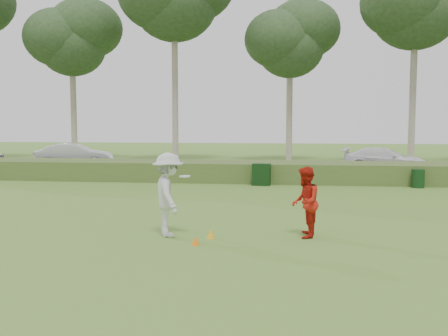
# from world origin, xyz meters

# --- Properties ---
(ground) EXTENTS (120.00, 120.00, 0.00)m
(ground) POSITION_xyz_m (0.00, 0.00, 0.00)
(ground) COLOR #457226
(ground) RESTS_ON ground
(reed_strip) EXTENTS (80.00, 3.00, 0.90)m
(reed_strip) POSITION_xyz_m (0.00, 12.00, 0.45)
(reed_strip) COLOR #3F5923
(reed_strip) RESTS_ON ground
(park_road) EXTENTS (80.00, 6.00, 0.06)m
(park_road) POSITION_xyz_m (0.00, 17.00, 0.03)
(park_road) COLOR #2D2D2D
(park_road) RESTS_ON ground
(tree_2) EXTENTS (6.50, 6.50, 12.00)m
(tree_2) POSITION_xyz_m (-14.00, 24.00, 8.97)
(tree_2) COLOR gray
(tree_2) RESTS_ON ground
(tree_4) EXTENTS (6.24, 6.24, 11.50)m
(tree_4) POSITION_xyz_m (2.00, 24.50, 8.59)
(tree_4) COLOR gray
(tree_4) RESTS_ON ground
(tree_5) EXTENTS (7.28, 7.28, 14.00)m
(tree_5) POSITION_xyz_m (10.00, 22.50, 10.47)
(tree_5) COLOR gray
(tree_5) RESTS_ON ground
(player_white) EXTENTS (1.20, 1.49, 2.02)m
(player_white) POSITION_xyz_m (-0.80, -0.12, 1.01)
(player_white) COLOR silver
(player_white) RESTS_ON ground
(player_red) EXTENTS (0.71, 0.87, 1.69)m
(player_red) POSITION_xyz_m (2.45, 0.18, 0.84)
(player_red) COLOR #B71A0F
(player_red) RESTS_ON ground
(cone_orange) EXTENTS (0.19, 0.19, 0.21)m
(cone_orange) POSITION_xyz_m (0.01, -0.95, 0.11)
(cone_orange) COLOR orange
(cone_orange) RESTS_ON ground
(cone_yellow) EXTENTS (0.21, 0.21, 0.23)m
(cone_yellow) POSITION_xyz_m (0.25, -0.23, 0.11)
(cone_yellow) COLOR orange
(cone_yellow) RESTS_ON ground
(utility_cabinet) EXTENTS (0.82, 0.56, 0.97)m
(utility_cabinet) POSITION_xyz_m (0.84, 10.22, 0.48)
(utility_cabinet) COLOR black
(utility_cabinet) RESTS_ON ground
(trash_bin) EXTENTS (0.55, 0.55, 0.79)m
(trash_bin) POSITION_xyz_m (7.49, 10.26, 0.39)
(trash_bin) COLOR black
(trash_bin) RESTS_ON ground
(car_mid) EXTENTS (4.77, 2.59, 1.49)m
(car_mid) POSITION_xyz_m (-10.85, 16.95, 0.81)
(car_mid) COLOR silver
(car_mid) RESTS_ON park_road
(car_right) EXTENTS (4.89, 2.81, 1.33)m
(car_right) POSITION_xyz_m (7.34, 17.02, 0.73)
(car_right) COLOR white
(car_right) RESTS_ON park_road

